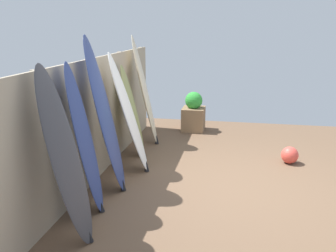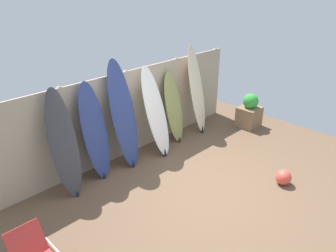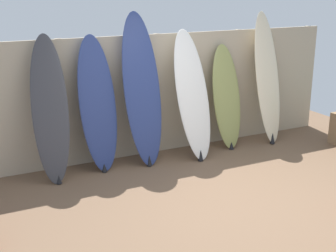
{
  "view_description": "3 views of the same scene",
  "coord_description": "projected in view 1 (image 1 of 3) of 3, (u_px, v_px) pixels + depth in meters",
  "views": [
    {
      "loc": [
        -5.03,
        -0.07,
        2.25
      ],
      "look_at": [
        0.23,
        0.94,
        0.81
      ],
      "focal_mm": 40.0,
      "sensor_mm": 36.0,
      "label": 1
    },
    {
      "loc": [
        -3.89,
        -3.0,
        3.56
      ],
      "look_at": [
        -0.11,
        0.75,
        1.06
      ],
      "focal_mm": 35.0,
      "sensor_mm": 36.0,
      "label": 2
    },
    {
      "loc": [
        -2.92,
        -4.22,
        2.5
      ],
      "look_at": [
        -0.39,
        0.87,
        0.76
      ],
      "focal_mm": 50.0,
      "sensor_mm": 36.0,
      "label": 3
    }
  ],
  "objects": [
    {
      "name": "ground",
      "position": [
        229.0,
        187.0,
        5.37
      ],
      "size": [
        7.68,
        7.68,
        0.0
      ],
      "primitive_type": "plane",
      "color": "brown"
    },
    {
      "name": "fence_back",
      "position": [
        94.0,
        120.0,
        5.5
      ],
      "size": [
        6.08,
        0.11,
        1.8
      ],
      "color": "tan",
      "rests_on": "ground"
    },
    {
      "name": "surfboard_charcoal_0",
      "position": [
        65.0,
        158.0,
        3.81
      ],
      "size": [
        0.53,
        0.56,
        1.9
      ],
      "color": "#38383D",
      "rests_on": "ground"
    },
    {
      "name": "surfboard_navy_1",
      "position": [
        85.0,
        141.0,
        4.45
      ],
      "size": [
        0.58,
        0.46,
        1.86
      ],
      "color": "navy",
      "rests_on": "ground"
    },
    {
      "name": "surfboard_navy_2",
      "position": [
        105.0,
        117.0,
        5.02
      ],
      "size": [
        0.6,
        0.56,
        2.15
      ],
      "color": "navy",
      "rests_on": "ground"
    },
    {
      "name": "surfboard_white_3",
      "position": [
        129.0,
        114.0,
        5.75
      ],
      "size": [
        0.61,
        0.7,
        1.88
      ],
      "color": "white",
      "rests_on": "ground"
    },
    {
      "name": "surfboard_olive_4",
      "position": [
        133.0,
        112.0,
        6.47
      ],
      "size": [
        0.52,
        0.47,
        1.62
      ],
      "color": "olive",
      "rests_on": "ground"
    },
    {
      "name": "surfboard_cream_5",
      "position": [
        145.0,
        91.0,
        7.11
      ],
      "size": [
        0.54,
        0.59,
        2.1
      ],
      "color": "beige",
      "rests_on": "ground"
    },
    {
      "name": "planter_box",
      "position": [
        194.0,
        114.0,
        8.21
      ],
      "size": [
        0.54,
        0.48,
        0.86
      ],
      "color": "#846647",
      "rests_on": "ground"
    },
    {
      "name": "beach_ball",
      "position": [
        290.0,
        155.0,
        6.28
      ],
      "size": [
        0.29,
        0.29,
        0.29
      ],
      "primitive_type": "sphere",
      "color": "#E54C3F",
      "rests_on": "ground"
    }
  ]
}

